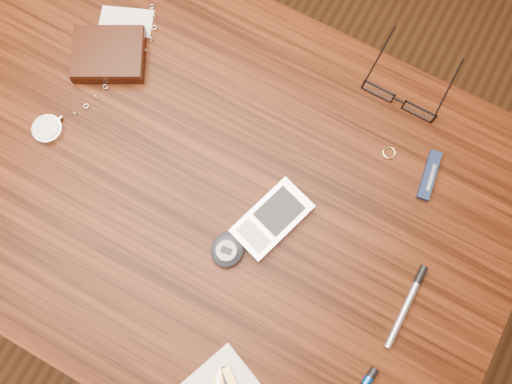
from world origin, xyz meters
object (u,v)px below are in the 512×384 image
desk (214,199)px  wallet_and_card (109,54)px  pda_phone (272,219)px  silver_pen (409,300)px  pedometer (228,249)px  pocket_watch (53,124)px  eyeglasses (400,98)px  pocket_knife (429,175)px

desk → wallet_and_card: bearing=156.0°
wallet_and_card → pda_phone: (0.38, -0.12, -0.00)m
wallet_and_card → silver_pen: 0.63m
pedometer → pocket_watch: bearing=173.0°
wallet_and_card → silver_pen: size_ratio=1.38×
wallet_and_card → pda_phone: bearing=-17.4°
desk → eyeglasses: 0.37m
pocket_knife → silver_pen: (0.05, -0.19, 0.00)m
desk → pocket_watch: (-0.28, -0.03, 0.11)m
pedometer → silver_pen: pedometer is taller
desk → pda_phone: pda_phone is taller
wallet_and_card → pocket_knife: 0.57m
pocket_watch → pda_phone: bearing=4.6°
eyeglasses → pedometer: eyeglasses is taller
desk → pocket_knife: pocket_knife is taller
pedometer → silver_pen: 0.28m
desk → wallet_and_card: (-0.26, 0.12, 0.11)m
desk → silver_pen: bearing=-1.9°
pocket_knife → eyeglasses: bearing=135.5°
pocket_knife → wallet_and_card: bearing=-173.3°
desk → wallet_and_card: size_ratio=5.34×
pocket_knife → desk: bearing=-149.0°
pocket_knife → pocket_watch: bearing=-159.6°
pda_phone → pedometer: size_ratio=2.12×
eyeglasses → pocket_watch: size_ratio=0.39×
wallet_and_card → pocket_knife: (0.56, 0.07, -0.01)m
pocket_watch → pda_phone: size_ratio=2.53×
pda_phone → pocket_knife: 0.26m
desk → eyeglasses: eyeglasses is taller
desk → pocket_watch: pocket_watch is taller
wallet_and_card → silver_pen: wallet_and_card is taller
desk → pocket_knife: (0.30, 0.18, 0.11)m
wallet_and_card → pda_phone: size_ratio=1.35×
pda_phone → pedometer: pedometer is taller
pocket_knife → pedometer: bearing=-130.9°
wallet_and_card → eyeglasses: eyeglasses is taller
eyeglasses → pocket_knife: size_ratio=1.59×
wallet_and_card → silver_pen: bearing=-11.7°
pda_phone → pocket_knife: (0.19, 0.18, -0.00)m
pda_phone → pedometer: 0.08m
pocket_watch → pocket_knife: bearing=20.4°
pda_phone → pedometer: bearing=-116.5°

